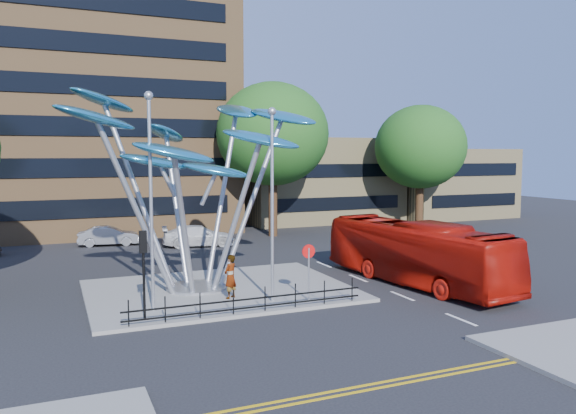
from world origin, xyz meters
name	(u,v)px	position (x,y,z in m)	size (l,w,h in m)	color
ground	(289,325)	(0.00, 0.00, 0.00)	(120.00, 120.00, 0.00)	black
traffic_island	(220,290)	(-1.00, 6.00, 0.07)	(12.00, 9.00, 0.15)	slate
double_yellow_near	(372,384)	(0.00, -6.00, 0.01)	(40.00, 0.12, 0.01)	gold
double_yellow_far	(378,388)	(0.00, -6.30, 0.01)	(40.00, 0.12, 0.01)	gold
brick_tower	(73,52)	(-6.00, 32.00, 15.00)	(25.00, 15.00, 30.00)	olive
low_building_near	(319,180)	(16.00, 30.00, 4.00)	(15.00, 8.00, 8.00)	tan
low_building_far	(448,183)	(30.00, 28.00, 3.50)	(12.00, 8.00, 7.00)	tan
tree_right	(273,134)	(8.00, 22.00, 8.04)	(8.80, 8.80, 12.11)	black
tree_far	(420,147)	(22.00, 22.00, 7.11)	(8.00, 8.00, 10.81)	black
leaf_sculpture	(192,146)	(-2.07, 6.68, 6.87)	(12.72, 9.54, 9.51)	#9EA0A5
street_lamp_left	(151,183)	(-4.50, 3.50, 5.36)	(0.36, 0.36, 8.80)	#9EA0A5
street_lamp_right	(272,187)	(0.50, 3.00, 5.09)	(0.36, 0.36, 8.30)	#9EA0A5
traffic_light_island	(143,256)	(-5.00, 2.50, 2.61)	(0.28, 0.18, 3.42)	black
no_entry_sign_island	(309,262)	(2.00, 2.52, 1.82)	(0.60, 0.10, 2.45)	#9EA0A5
pedestrian_railing_front	(249,303)	(-1.00, 1.70, 0.55)	(10.00, 0.06, 1.00)	black
red_bus	(416,253)	(8.50, 3.77, 1.58)	(2.65, 11.33, 3.16)	#9D0F07
pedestrian	(230,277)	(-1.03, 4.16, 1.12)	(0.71, 0.46, 1.94)	gray
parked_car_mid	(109,236)	(-4.48, 22.20, 0.69)	(1.46, 4.18, 1.38)	#94969B
parked_car_right	(199,236)	(1.36, 19.43, 0.73)	(2.05, 5.05, 1.47)	silver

